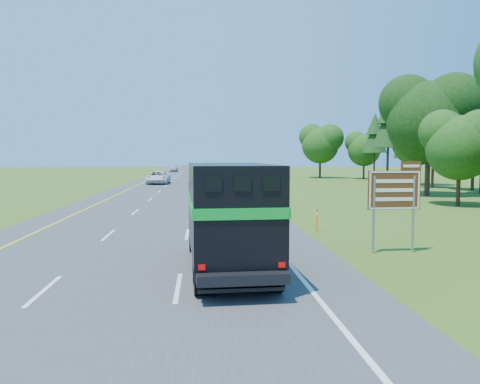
{
  "coord_description": "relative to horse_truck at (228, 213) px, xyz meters",
  "views": [
    {
      "loc": [
        2.49,
        -10.99,
        3.73
      ],
      "look_at": [
        4.6,
        14.07,
        1.79
      ],
      "focal_mm": 35.0,
      "sensor_mm": 36.0,
      "label": 1
    }
  ],
  "objects": [
    {
      "name": "far_car",
      "position": [
        -7.19,
        95.13,
        -1.09
      ],
      "size": [
        2.11,
        4.51,
        1.49
      ],
      "primitive_type": "imported",
      "rotation": [
        0.0,
        0.0,
        -0.08
      ],
      "color": "#B0B1B7",
      "rests_on": "road"
    },
    {
      "name": "ground",
      "position": [
        -3.36,
        -3.95,
        -1.88
      ],
      "size": [
        300.0,
        300.0,
        0.0
      ],
      "primitive_type": "plane",
      "color": "#3D5717",
      "rests_on": "ground"
    },
    {
      "name": "lane_markings",
      "position": [
        -3.36,
        46.05,
        -1.84
      ],
      "size": [
        11.15,
        260.0,
        0.01
      ],
      "color": "yellow",
      "rests_on": "road"
    },
    {
      "name": "delineator",
      "position": [
        4.86,
        7.64,
        -1.28
      ],
      "size": [
        0.09,
        0.05,
        1.12
      ],
      "color": "orange",
      "rests_on": "ground"
    },
    {
      "name": "road",
      "position": [
        -3.36,
        46.05,
        -1.86
      ],
      "size": [
        15.0,
        260.0,
        0.04
      ],
      "primitive_type": "cube",
      "color": "#38383A",
      "rests_on": "ground"
    },
    {
      "name": "exit_sign",
      "position": [
        6.54,
        2.3,
        0.41
      ],
      "size": [
        2.08,
        0.14,
        3.53
      ],
      "rotation": [
        0.0,
        0.0,
        0.03
      ],
      "color": "gray",
      "rests_on": "ground"
    },
    {
      "name": "tree_wall_right",
      "position": [
        22.64,
        26.05,
        4.12
      ],
      "size": [
        16.0,
        100.0,
        12.0
      ],
      "primitive_type": null,
      "color": "#153F11",
      "rests_on": "ground"
    },
    {
      "name": "white_suv",
      "position": [
        -6.5,
        47.63,
        -0.98
      ],
      "size": [
        2.93,
        6.2,
        1.71
      ],
      "primitive_type": "imported",
      "rotation": [
        0.0,
        0.0,
        -0.01
      ],
      "color": "silver",
      "rests_on": "road"
    },
    {
      "name": "horse_truck",
      "position": [
        0.0,
        0.0,
        0.0
      ],
      "size": [
        2.76,
        7.88,
        3.44
      ],
      "rotation": [
        0.0,
        0.0,
        0.05
      ],
      "color": "black",
      "rests_on": "road"
    }
  ]
}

